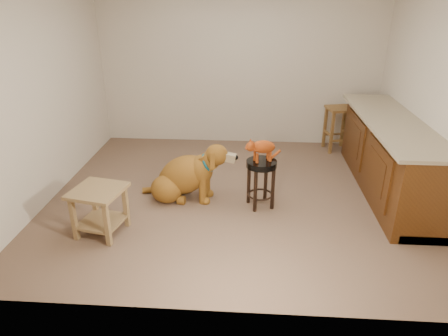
# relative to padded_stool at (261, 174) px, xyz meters

# --- Properties ---
(floor) EXTENTS (4.50, 4.00, 0.01)m
(floor) POSITION_rel_padded_stool_xyz_m (-0.33, 0.24, -0.41)
(floor) COLOR brown
(floor) RESTS_ON ground
(room_shell) EXTENTS (4.54, 4.04, 2.62)m
(room_shell) POSITION_rel_padded_stool_xyz_m (-0.33, 0.24, 1.26)
(room_shell) COLOR #C0B09A
(room_shell) RESTS_ON ground
(cabinet_run) EXTENTS (0.70, 2.56, 0.94)m
(cabinet_run) POSITION_rel_padded_stool_xyz_m (1.61, 0.54, 0.03)
(cabinet_run) COLOR #43230C
(cabinet_run) RESTS_ON ground
(padded_stool) EXTENTS (0.39, 0.39, 0.58)m
(padded_stool) POSITION_rel_padded_stool_xyz_m (0.00, 0.00, 0.00)
(padded_stool) COLOR black
(padded_stool) RESTS_ON ground
(wood_stool) EXTENTS (0.45, 0.45, 0.70)m
(wood_stool) POSITION_rel_padded_stool_xyz_m (1.25, 1.94, -0.05)
(wood_stool) COLOR brown
(wood_stool) RESTS_ON ground
(side_table) EXTENTS (0.59, 0.59, 0.52)m
(side_table) POSITION_rel_padded_stool_xyz_m (-1.68, -0.70, -0.07)
(side_table) COLOR olive
(side_table) RESTS_ON ground
(golden_retriever) EXTENTS (1.23, 0.65, 0.78)m
(golden_retriever) POSITION_rel_padded_stool_xyz_m (-0.92, 0.14, -0.12)
(golden_retriever) COLOR brown
(golden_retriever) RESTS_ON ground
(tabby_kitten) EXTENTS (0.43, 0.30, 0.30)m
(tabby_kitten) POSITION_rel_padded_stool_xyz_m (-0.01, -0.00, 0.33)
(tabby_kitten) COLOR #98380F
(tabby_kitten) RESTS_ON padded_stool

